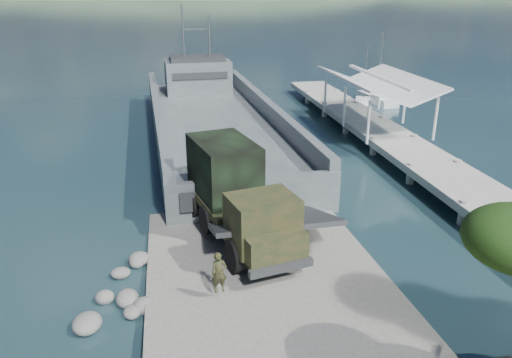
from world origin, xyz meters
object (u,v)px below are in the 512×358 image
at_px(landing_craft, 214,129).
at_px(sailboat_near, 363,105).
at_px(sailboat_far, 378,99).
at_px(military_truck, 236,193).
at_px(soldier, 219,281).
at_px(pier, 380,124).

height_order(landing_craft, sailboat_near, landing_craft).
bearing_deg(sailboat_far, sailboat_near, -144.05).
xyz_separation_m(military_truck, soldier, (-1.44, -5.47, -1.30)).
height_order(pier, soldier, pier).
distance_m(landing_craft, sailboat_far, 21.84).
relative_size(soldier, sailboat_far, 0.22).
bearing_deg(sailboat_far, military_truck, -129.63).
distance_m(sailboat_near, sailboat_far, 3.45).
xyz_separation_m(sailboat_near, sailboat_far, (2.60, 2.27, 0.05)).
bearing_deg(pier, military_truck, -133.30).
bearing_deg(soldier, sailboat_far, 48.47).
bearing_deg(soldier, landing_craft, 74.95).
distance_m(soldier, sailboat_near, 36.96).
height_order(landing_craft, sailboat_far, landing_craft).
bearing_deg(pier, sailboat_near, 73.86).
xyz_separation_m(pier, military_truck, (-13.72, -14.56, 1.03)).
xyz_separation_m(landing_craft, sailboat_far, (19.01, 10.74, -0.51)).
height_order(military_truck, sailboat_far, sailboat_far).
bearing_deg(sailboat_near, soldier, -98.67).
xyz_separation_m(pier, landing_craft, (-12.97, 3.42, -0.69)).
xyz_separation_m(military_truck, sailboat_far, (19.76, 28.72, -2.23)).
height_order(landing_craft, soldier, landing_craft).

